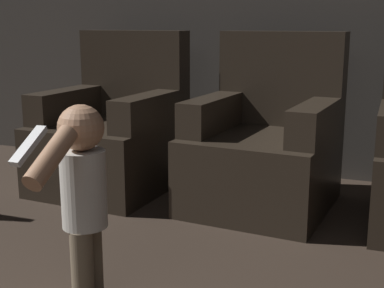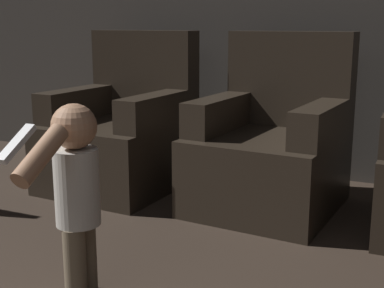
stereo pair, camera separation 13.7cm
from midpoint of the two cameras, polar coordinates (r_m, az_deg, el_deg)
armchair_left at (r=3.57m, az=-9.49°, el=0.92°), size 0.83×0.91×1.02m
armchair_middle at (r=3.19m, az=6.57°, el=-0.42°), size 0.85×0.92×1.02m
person_toddler at (r=2.06m, az=-13.49°, el=-4.75°), size 0.17×0.54×0.78m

